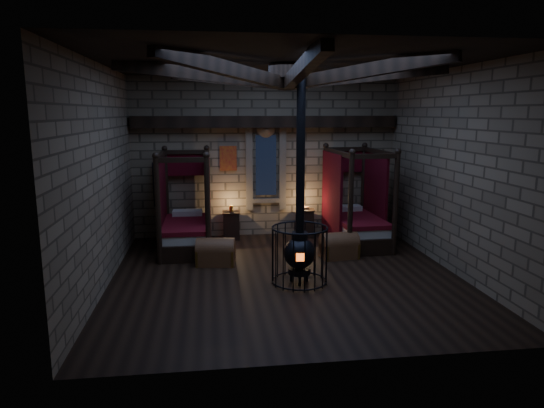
{
  "coord_description": "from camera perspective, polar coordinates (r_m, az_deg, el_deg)",
  "views": [
    {
      "loc": [
        -1.5,
        -9.33,
        3.29
      ],
      "look_at": [
        -0.21,
        0.6,
        1.39
      ],
      "focal_mm": 32.0,
      "sensor_mm": 36.0,
      "label": 1
    }
  ],
  "objects": [
    {
      "name": "trunk_right",
      "position": [
        11.25,
        7.9,
        -4.95
      ],
      "size": [
        0.89,
        0.62,
        0.61
      ],
      "rotation": [
        0.0,
        0.0,
        0.12
      ],
      "color": "brown",
      "rests_on": "ground"
    },
    {
      "name": "stove",
      "position": [
        9.45,
        3.26,
        -5.47
      ],
      "size": [
        1.1,
        1.1,
        4.05
      ],
      "rotation": [
        0.0,
        0.0,
        -0.14
      ],
      "color": "black",
      "rests_on": "ground"
    },
    {
      "name": "bed_left",
      "position": [
        11.96,
        -10.05,
        -2.53
      ],
      "size": [
        1.2,
        2.25,
        2.34
      ],
      "rotation": [
        0.0,
        0.0,
        -0.0
      ],
      "color": "black",
      "rests_on": "ground"
    },
    {
      "name": "nightstand_right",
      "position": [
        12.98,
        3.95,
        -2.22
      ],
      "size": [
        0.52,
        0.51,
        0.82
      ],
      "rotation": [
        0.0,
        0.0,
        -0.13
      ],
      "color": "black",
      "rests_on": "ground"
    },
    {
      "name": "bed_right",
      "position": [
        12.5,
        9.79,
        -1.91
      ],
      "size": [
        1.28,
        2.32,
        2.38
      ],
      "rotation": [
        0.0,
        0.0,
        0.03
      ],
      "color": "black",
      "rests_on": "ground"
    },
    {
      "name": "trunk_left",
      "position": [
        10.73,
        -6.64,
        -5.7
      ],
      "size": [
        0.89,
        0.63,
        0.61
      ],
      "rotation": [
        0.0,
        0.0,
        -0.14
      ],
      "color": "brown",
      "rests_on": "ground"
    },
    {
      "name": "nightstand_left",
      "position": [
        12.79,
        -4.79,
        -2.47
      ],
      "size": [
        0.48,
        0.46,
        0.9
      ],
      "rotation": [
        0.0,
        0.0,
        -0.05
      ],
      "color": "black",
      "rests_on": "ground"
    },
    {
      "name": "room",
      "position": [
        9.55,
        1.67,
        13.45
      ],
      "size": [
        7.02,
        7.02,
        4.29
      ],
      "color": "black",
      "rests_on": "ground"
    }
  ]
}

